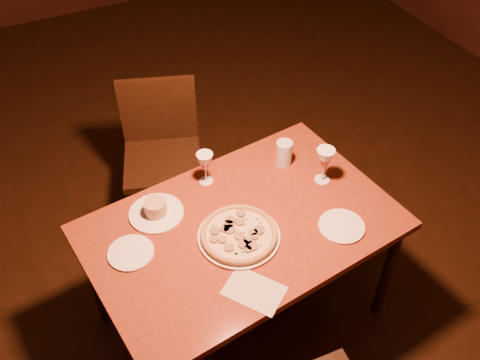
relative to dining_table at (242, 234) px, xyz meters
name	(u,v)px	position (x,y,z in m)	size (l,w,h in m)	color
floor	(212,302)	(-0.11, 0.13, -0.62)	(7.00, 7.00, 0.00)	black
dining_table	(242,234)	(0.00, 0.00, 0.00)	(1.36, 0.96, 0.69)	maroon
chair_far	(162,149)	(-0.06, 0.84, -0.15)	(0.52, 0.52, 0.85)	black
pizza_plate	(239,234)	(-0.04, -0.06, 0.08)	(0.34, 0.34, 0.04)	white
ramekin_saucer	(156,210)	(-0.30, 0.22, 0.08)	(0.23, 0.23, 0.07)	white
wine_glass_far	(205,168)	(-0.03, 0.31, 0.14)	(0.07, 0.07, 0.16)	#AF4B49
wine_glass_right	(324,165)	(0.45, 0.07, 0.15)	(0.08, 0.08, 0.18)	#AF4B49
water_tumbler	(284,153)	(0.35, 0.25, 0.12)	(0.08, 0.08, 0.13)	silver
side_plate_left	(131,253)	(-0.46, 0.06, 0.07)	(0.18, 0.18, 0.01)	white
side_plate_near	(342,226)	(0.36, -0.20, 0.07)	(0.19, 0.19, 0.01)	white
menu_card	(254,291)	(-0.11, -0.31, 0.06)	(0.15, 0.22, 0.00)	beige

